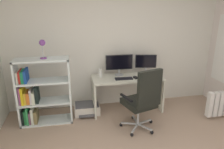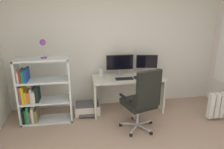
% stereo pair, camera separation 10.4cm
% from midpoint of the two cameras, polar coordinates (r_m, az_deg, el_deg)
% --- Properties ---
extents(wall_back, '(4.42, 0.10, 2.74)m').
position_cam_midpoint_polar(wall_back, '(4.45, -0.07, 8.85)').
color(wall_back, silver).
rests_on(wall_back, ground).
extents(desk, '(1.40, 0.60, 0.72)m').
position_cam_midpoint_polar(desk, '(4.31, 3.38, -3.09)').
color(desk, silver).
rests_on(desk, ground).
extents(monitor_main, '(0.55, 0.18, 0.42)m').
position_cam_midpoint_polar(monitor_main, '(4.29, 1.24, 3.09)').
color(monitor_main, '#B2B5B7').
rests_on(monitor_main, desk).
extents(monitor_secondary, '(0.43, 0.18, 0.40)m').
position_cam_midpoint_polar(monitor_secondary, '(4.44, 8.40, 3.25)').
color(monitor_secondary, '#B2B5B7').
rests_on(monitor_secondary, desk).
extents(keyboard, '(0.35, 0.14, 0.02)m').
position_cam_midpoint_polar(keyboard, '(4.12, 2.48, -1.11)').
color(keyboard, black).
rests_on(keyboard, desk).
extents(computer_mouse, '(0.08, 0.11, 0.03)m').
position_cam_midpoint_polar(computer_mouse, '(4.17, 5.63, -0.81)').
color(computer_mouse, black).
rests_on(computer_mouse, desk).
extents(desktop_speaker, '(0.07, 0.07, 0.17)m').
position_cam_midpoint_polar(desktop_speaker, '(4.22, -3.86, 0.45)').
color(desktop_speaker, silver).
rests_on(desktop_speaker, desk).
extents(office_chair, '(0.63, 0.69, 1.15)m').
position_cam_midpoint_polar(office_chair, '(3.58, 7.45, -6.43)').
color(office_chair, '#B7BABC').
rests_on(office_chair, ground).
extents(bookshelf, '(0.93, 0.36, 1.22)m').
position_cam_midpoint_polar(bookshelf, '(4.08, -19.93, -5.16)').
color(bookshelf, silver).
rests_on(bookshelf, ground).
extents(desk_lamp, '(0.11, 0.11, 0.33)m').
position_cam_midpoint_polar(desk_lamp, '(3.81, -18.94, 7.47)').
color(desk_lamp, purple).
rests_on(desk_lamp, bookshelf).
extents(printer, '(0.50, 0.44, 0.21)m').
position_cam_midpoint_polar(printer, '(4.37, -7.43, -9.08)').
color(printer, silver).
rests_on(printer, ground).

